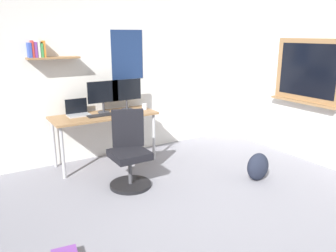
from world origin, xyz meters
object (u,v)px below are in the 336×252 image
desk (104,119)px  backpack (258,167)px  monitor_primary (103,95)px  monitor_secondary (127,92)px  coffee_mug (144,107)px  office_chair (129,154)px  keyboard (101,115)px  laptop (78,111)px  computer_mouse (119,112)px

desk → backpack: 2.23m
monitor_primary → desk: bearing=-111.5°
monitor_secondary → coffee_mug: bearing=-26.7°
monitor_secondary → office_chair: bearing=-114.0°
desk → keyboard: size_ratio=4.02×
desk → laptop: 0.39m
monitor_secondary → monitor_primary: bearing=180.0°
desk → coffee_mug: bearing=-2.1°
office_chair → keyboard: office_chair is taller
desk → computer_mouse: 0.24m
desk → keyboard: (-0.07, -0.07, 0.09)m
keyboard → computer_mouse: size_ratio=3.56×
office_chair → coffee_mug: size_ratio=10.33×
coffee_mug → backpack: coffee_mug is taller
keyboard → backpack: size_ratio=1.00×
office_chair → desk: bearing=89.0°
monitor_secondary → coffee_mug: 0.35m
office_chair → laptop: bearing=107.7°
backpack → office_chair: bearing=153.0°
desk → coffee_mug: 0.66m
desk → monitor_secondary: bearing=13.0°
office_chair → monitor_primary: 1.13m
laptop → keyboard: (0.26, -0.22, -0.04)m
monitor_primary → computer_mouse: size_ratio=4.46×
laptop → office_chair: bearing=-72.3°
laptop → coffee_mug: size_ratio=3.37×
laptop → coffee_mug: (0.98, -0.17, -0.01)m
desk → backpack: (1.47, -1.61, -0.48)m
desk → coffee_mug: size_ratio=16.16×
monitor_secondary → backpack: bearing=-58.1°
desk → backpack: bearing=-47.7°
backpack → monitor_primary: bearing=130.0°
coffee_mug → computer_mouse: bearing=-173.5°
monitor_primary → backpack: (1.43, -1.71, -0.83)m
laptop → coffee_mug: laptop is taller
monitor_primary → office_chair: bearing=-93.2°
laptop → computer_mouse: laptop is taller
monitor_secondary → coffee_mug: monitor_secondary is taller
backpack → monitor_secondary: bearing=121.9°
monitor_primary → laptop: bearing=172.6°
office_chair → monitor_secondary: bearing=66.0°
computer_mouse → backpack: bearing=-50.6°
monitor_primary → monitor_secondary: 0.37m
office_chair → coffee_mug: (0.66, 0.83, 0.38)m
office_chair → coffee_mug: bearing=51.7°
monitor_primary → computer_mouse: 0.35m
coffee_mug → laptop: bearing=170.3°
desk → computer_mouse: computer_mouse is taller
office_chair → monitor_primary: size_ratio=2.05×
laptop → keyboard: bearing=-39.7°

